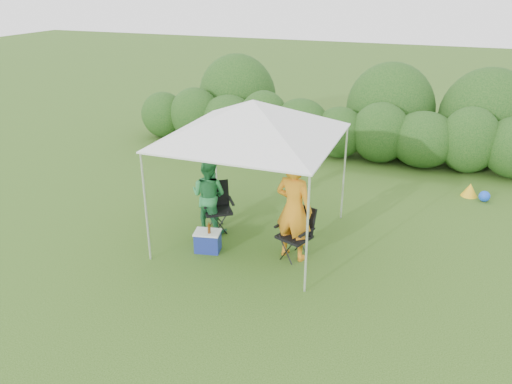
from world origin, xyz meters
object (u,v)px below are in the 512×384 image
(canopy, at_px, (253,119))
(man, at_px, (294,209))
(chair_left, at_px, (217,203))
(cooler, at_px, (208,241))
(woman, at_px, (209,195))
(chair_right, at_px, (297,229))

(canopy, bearing_deg, man, -25.92)
(chair_left, bearing_deg, canopy, -42.43)
(cooler, bearing_deg, man, 1.05)
(man, bearing_deg, woman, -0.36)
(chair_left, xyz_separation_m, man, (1.83, -0.59, 0.43))
(man, distance_m, cooler, 1.82)
(chair_right, relative_size, cooler, 1.79)
(woman, bearing_deg, cooler, 118.59)
(woman, height_order, cooler, woman)
(chair_right, distance_m, woman, 2.05)
(canopy, bearing_deg, cooler, -126.53)
(canopy, xyz_separation_m, chair_right, (1.04, -0.41, -1.90))
(cooler, bearing_deg, canopy, 41.75)
(chair_left, bearing_deg, man, -52.73)
(canopy, relative_size, woman, 1.96)
(chair_right, relative_size, chair_left, 0.99)
(canopy, relative_size, chair_left, 3.09)
(chair_left, xyz_separation_m, cooler, (0.23, -0.95, -0.36))
(chair_left, bearing_deg, chair_right, -50.30)
(canopy, distance_m, woman, 1.93)
(man, relative_size, woman, 1.26)
(chair_right, bearing_deg, woman, -169.74)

